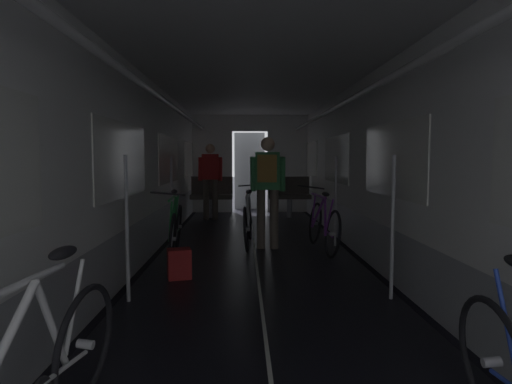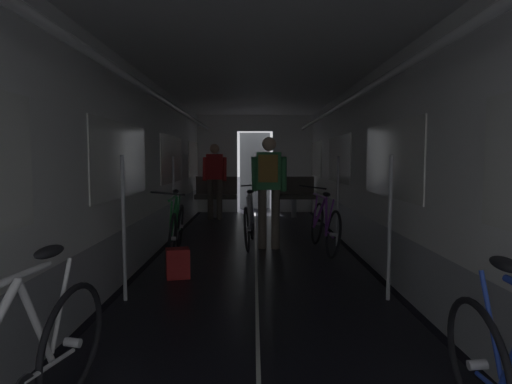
{
  "view_description": "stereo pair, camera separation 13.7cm",
  "coord_description": "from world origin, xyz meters",
  "px_view_note": "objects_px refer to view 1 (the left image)",
  "views": [
    {
      "loc": [
        -0.17,
        -2.02,
        1.37
      ],
      "look_at": [
        0.0,
        3.72,
        0.92
      ],
      "focal_mm": 30.64,
      "sensor_mm": 36.0,
      "label": 1
    },
    {
      "loc": [
        -0.03,
        -2.02,
        1.37
      ],
      "look_at": [
        0.0,
        3.72,
        0.92
      ],
      "focal_mm": 30.64,
      "sensor_mm": 36.0,
      "label": 2
    }
  ],
  "objects_px": {
    "bench_seat_far_left": "(212,193)",
    "bench_seat_far_right": "(289,193)",
    "person_cyclist_aisle": "(268,182)",
    "person_standing_near_bench": "(210,176)",
    "bicycle_white": "(31,382)",
    "bicycle_silver_in_aisle": "(248,221)",
    "bicycle_green": "(175,229)",
    "bicycle_purple": "(323,225)",
    "backpack_on_floor": "(179,264)"
  },
  "relations": [
    {
      "from": "bicycle_green",
      "to": "person_standing_near_bench",
      "type": "height_order",
      "value": "person_standing_near_bench"
    },
    {
      "from": "bench_seat_far_right",
      "to": "person_cyclist_aisle",
      "type": "distance_m",
      "value": 3.67
    },
    {
      "from": "person_standing_near_bench",
      "to": "backpack_on_floor",
      "type": "xyz_separation_m",
      "value": [
        0.0,
        -4.81,
        -0.81
      ]
    },
    {
      "from": "bicycle_purple",
      "to": "person_cyclist_aisle",
      "type": "bearing_deg",
      "value": 169.64
    },
    {
      "from": "bicycle_silver_in_aisle",
      "to": "person_standing_near_bench",
      "type": "bearing_deg",
      "value": 105.32
    },
    {
      "from": "bicycle_green",
      "to": "person_cyclist_aisle",
      "type": "height_order",
      "value": "person_cyclist_aisle"
    },
    {
      "from": "bench_seat_far_right",
      "to": "bicycle_silver_in_aisle",
      "type": "relative_size",
      "value": 0.58
    },
    {
      "from": "bench_seat_far_left",
      "to": "person_cyclist_aisle",
      "type": "distance_m",
      "value": 3.77
    },
    {
      "from": "bench_seat_far_left",
      "to": "bench_seat_far_right",
      "type": "xyz_separation_m",
      "value": [
        1.8,
        0.0,
        0.0
      ]
    },
    {
      "from": "bicycle_white",
      "to": "bicycle_silver_in_aisle",
      "type": "height_order",
      "value": "bicycle_white"
    },
    {
      "from": "bench_seat_far_right",
      "to": "bicycle_purple",
      "type": "distance_m",
      "value": 3.73
    },
    {
      "from": "bench_seat_far_left",
      "to": "backpack_on_floor",
      "type": "relative_size",
      "value": 2.89
    },
    {
      "from": "bicycle_silver_in_aisle",
      "to": "backpack_on_floor",
      "type": "xyz_separation_m",
      "value": [
        -0.8,
        -1.87,
        -0.21
      ]
    },
    {
      "from": "bench_seat_far_right",
      "to": "bicycle_white",
      "type": "distance_m",
      "value": 8.45
    },
    {
      "from": "bicycle_white",
      "to": "bench_seat_far_right",
      "type": "bearing_deg",
      "value": 76.27
    },
    {
      "from": "bench_seat_far_right",
      "to": "person_cyclist_aisle",
      "type": "xyz_separation_m",
      "value": [
        -0.7,
        -3.58,
        0.45
      ]
    },
    {
      "from": "person_cyclist_aisle",
      "to": "person_standing_near_bench",
      "type": "height_order",
      "value": "same"
    },
    {
      "from": "person_cyclist_aisle",
      "to": "person_standing_near_bench",
      "type": "relative_size",
      "value": 1.0
    },
    {
      "from": "bicycle_purple",
      "to": "person_cyclist_aisle",
      "type": "distance_m",
      "value": 1.04
    },
    {
      "from": "person_standing_near_bench",
      "to": "backpack_on_floor",
      "type": "distance_m",
      "value": 4.87
    },
    {
      "from": "person_cyclist_aisle",
      "to": "person_standing_near_bench",
      "type": "xyz_separation_m",
      "value": [
        -1.1,
        3.2,
        -0.04
      ]
    },
    {
      "from": "backpack_on_floor",
      "to": "bicycle_green",
      "type": "bearing_deg",
      "value": 100.67
    },
    {
      "from": "bench_seat_far_left",
      "to": "bicycle_purple",
      "type": "xyz_separation_m",
      "value": [
        1.91,
        -3.73,
        -0.19
      ]
    },
    {
      "from": "bicycle_purple",
      "to": "person_standing_near_bench",
      "type": "distance_m",
      "value": 3.9
    },
    {
      "from": "person_cyclist_aisle",
      "to": "bench_seat_far_right",
      "type": "bearing_deg",
      "value": 78.92
    },
    {
      "from": "bench_seat_far_left",
      "to": "person_standing_near_bench",
      "type": "distance_m",
      "value": 0.55
    },
    {
      "from": "bicycle_white",
      "to": "backpack_on_floor",
      "type": "distance_m",
      "value": 3.04
    },
    {
      "from": "person_cyclist_aisle",
      "to": "bicycle_white",
      "type": "bearing_deg",
      "value": -105.74
    },
    {
      "from": "person_cyclist_aisle",
      "to": "bicycle_silver_in_aisle",
      "type": "distance_m",
      "value": 0.75
    },
    {
      "from": "bicycle_silver_in_aisle",
      "to": "bicycle_green",
      "type": "bearing_deg",
      "value": -145.97
    },
    {
      "from": "bicycle_purple",
      "to": "person_standing_near_bench",
      "type": "relative_size",
      "value": 1.01
    },
    {
      "from": "person_standing_near_bench",
      "to": "bicycle_purple",
      "type": "bearing_deg",
      "value": -60.29
    },
    {
      "from": "bench_seat_far_left",
      "to": "bench_seat_far_right",
      "type": "bearing_deg",
      "value": 0.0
    },
    {
      "from": "bicycle_green",
      "to": "bicycle_silver_in_aisle",
      "type": "relative_size",
      "value": 1.0
    },
    {
      "from": "bicycle_white",
      "to": "bench_seat_far_left",
      "type": "bearing_deg",
      "value": 88.56
    },
    {
      "from": "bench_seat_far_left",
      "to": "person_cyclist_aisle",
      "type": "relative_size",
      "value": 0.58
    },
    {
      "from": "bench_seat_far_left",
      "to": "bicycle_silver_in_aisle",
      "type": "xyz_separation_m",
      "value": [
        0.81,
        -3.31,
        -0.18
      ]
    },
    {
      "from": "bench_seat_far_right",
      "to": "bicycle_white",
      "type": "height_order",
      "value": "bench_seat_far_right"
    },
    {
      "from": "bench_seat_far_left",
      "to": "bicycle_silver_in_aisle",
      "type": "height_order",
      "value": "bench_seat_far_left"
    },
    {
      "from": "bicycle_white",
      "to": "backpack_on_floor",
      "type": "bearing_deg",
      "value": 86.04
    },
    {
      "from": "bicycle_white",
      "to": "bicycle_silver_in_aisle",
      "type": "relative_size",
      "value": 1.0
    },
    {
      "from": "bicycle_green",
      "to": "bicycle_silver_in_aisle",
      "type": "height_order",
      "value": "bicycle_green"
    },
    {
      "from": "bench_seat_far_right",
      "to": "person_standing_near_bench",
      "type": "xyz_separation_m",
      "value": [
        -1.8,
        -0.38,
        0.41
      ]
    },
    {
      "from": "bicycle_white",
      "to": "person_cyclist_aisle",
      "type": "distance_m",
      "value": 4.86
    },
    {
      "from": "bench_seat_far_left",
      "to": "bicycle_green",
      "type": "distance_m",
      "value": 4.01
    },
    {
      "from": "bicycle_white",
      "to": "bicycle_purple",
      "type": "relative_size",
      "value": 1.0
    },
    {
      "from": "bicycle_purple",
      "to": "bicycle_green",
      "type": "height_order",
      "value": "bicycle_purple"
    },
    {
      "from": "bench_seat_far_right",
      "to": "bicycle_purple",
      "type": "height_order",
      "value": "same"
    },
    {
      "from": "bench_seat_far_right",
      "to": "bicycle_purple",
      "type": "relative_size",
      "value": 0.58
    },
    {
      "from": "bicycle_silver_in_aisle",
      "to": "backpack_on_floor",
      "type": "bearing_deg",
      "value": -113.22
    }
  ]
}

